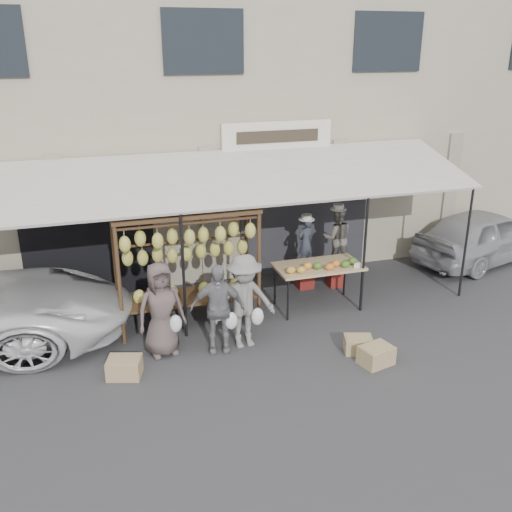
{
  "coord_description": "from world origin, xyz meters",
  "views": [
    {
      "loc": [
        -2.57,
        -7.96,
        4.98
      ],
      "look_at": [
        0.4,
        1.4,
        1.3
      ],
      "focal_mm": 40.0,
      "sensor_mm": 36.0,
      "label": 1
    }
  ],
  "objects": [
    {
      "name": "awning",
      "position": [
        0.01,
        2.28,
        2.57
      ],
      "size": [
        10.0,
        2.35,
        2.92
      ],
      "color": "beige",
      "rests_on": "ground_plane"
    },
    {
      "name": "sedan",
      "position": [
        6.57,
        2.74,
        0.65
      ],
      "size": [
        4.08,
        2.49,
        1.3
      ],
      "primitive_type": "imported",
      "rotation": [
        0.0,
        0.0,
        1.84
      ],
      "color": "#9B9CA1",
      "rests_on": "ground_plane"
    },
    {
      "name": "stool_left",
      "position": [
        1.87,
        2.56,
        0.24
      ],
      "size": [
        0.42,
        0.42,
        0.47
      ],
      "primitive_type": "cube",
      "rotation": [
        0.0,
        0.0,
        0.3
      ],
      "color": "maroon",
      "rests_on": "ground_plane"
    },
    {
      "name": "vendor_right",
      "position": [
        2.53,
        2.43,
        1.1
      ],
      "size": [
        0.74,
        0.64,
        1.32
      ],
      "primitive_type": "imported",
      "rotation": [
        0.0,
        0.0,
        2.91
      ],
      "color": "#645F56",
      "rests_on": "stool_right"
    },
    {
      "name": "customer_left",
      "position": [
        -1.49,
        0.67,
        0.82
      ],
      "size": [
        0.88,
        0.65,
        1.65
      ],
      "primitive_type": "imported",
      "rotation": [
        0.0,
        0.0,
        0.17
      ],
      "color": "#524542",
      "rests_on": "ground_plane"
    },
    {
      "name": "customer_right",
      "position": [
        -0.09,
        0.51,
        0.84
      ],
      "size": [
        1.13,
        0.69,
        1.69
      ],
      "primitive_type": "imported",
      "rotation": [
        0.0,
        0.0,
        0.06
      ],
      "color": "slate",
      "rests_on": "ground_plane"
    },
    {
      "name": "stool_right",
      "position": [
        2.53,
        2.43,
        0.22
      ],
      "size": [
        0.32,
        0.32,
        0.44
      ],
      "primitive_type": "cube",
      "rotation": [
        0.0,
        0.0,
        -0.03
      ],
      "color": "maroon",
      "rests_on": "ground_plane"
    },
    {
      "name": "crate_near_b",
      "position": [
        1.7,
        -0.3,
        0.14
      ],
      "size": [
        0.55,
        0.48,
        0.28
      ],
      "primitive_type": "cube",
      "rotation": [
        0.0,
        0.0,
        -0.31
      ],
      "color": "tan",
      "rests_on": "ground_plane"
    },
    {
      "name": "vendor_left",
      "position": [
        1.87,
        2.56,
        1.02
      ],
      "size": [
        0.46,
        0.38,
        1.09
      ],
      "primitive_type": "imported",
      "rotation": [
        0.0,
        0.0,
        3.47
      ],
      "color": "#333843",
      "rests_on": "stool_left"
    },
    {
      "name": "customer_mid",
      "position": [
        -0.56,
        0.49,
        0.79
      ],
      "size": [
        0.98,
        0.57,
        1.58
      ],
      "primitive_type": "imported",
      "rotation": [
        0.0,
        0.0,
        -0.21
      ],
      "color": "gray",
      "rests_on": "ground_plane"
    },
    {
      "name": "banana_rack",
      "position": [
        -0.84,
        1.58,
        1.57
      ],
      "size": [
        2.6,
        0.9,
        2.24
      ],
      "color": "black",
      "rests_on": "ground_plane"
    },
    {
      "name": "shophouse",
      "position": [
        -0.0,
        6.5,
        3.65
      ],
      "size": [
        24.0,
        6.15,
        7.3
      ],
      "color": "#A29B83",
      "rests_on": "ground_plane"
    },
    {
      "name": "produce_table",
      "position": [
        1.74,
        1.5,
        0.88
      ],
      "size": [
        1.7,
        0.9,
        1.04
      ],
      "color": "tan",
      "rests_on": "ground_plane"
    },
    {
      "name": "ground_plane",
      "position": [
        0.0,
        0.0,
        0.0
      ],
      "size": [
        90.0,
        90.0,
        0.0
      ],
      "primitive_type": "plane",
      "color": "#2D2D30"
    },
    {
      "name": "crate_near_a",
      "position": [
        1.8,
        -0.74,
        0.16
      ],
      "size": [
        0.6,
        0.51,
        0.31
      ],
      "primitive_type": "cube",
      "rotation": [
        0.0,
        0.0,
        0.24
      ],
      "color": "tan",
      "rests_on": "ground_plane"
    },
    {
      "name": "crate_far",
      "position": [
        -2.19,
        0.14,
        0.16
      ],
      "size": [
        0.62,
        0.53,
        0.31
      ],
      "primitive_type": "cube",
      "rotation": [
        0.0,
        0.0,
        -0.3
      ],
      "color": "tan",
      "rests_on": "ground_plane"
    }
  ]
}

